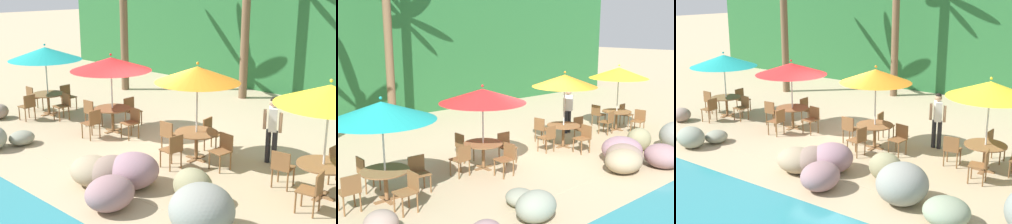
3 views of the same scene
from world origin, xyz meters
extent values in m
plane|color=tan|center=(0.00, 0.00, 0.00)|extent=(120.00, 120.00, 0.00)
cube|color=tan|center=(0.00, 0.00, 0.00)|extent=(18.00, 5.20, 0.01)
cube|color=#286633|center=(0.00, 9.00, 3.00)|extent=(28.00, 2.40, 6.00)
ellipsoid|color=gray|center=(-5.77, -1.68, 0.25)|extent=(0.67, 0.67, 0.50)
ellipsoid|color=#866E60|center=(1.07, -2.57, 0.35)|extent=(0.90, 1.08, 0.70)
ellipsoid|color=gray|center=(1.45, -2.25, 0.39)|extent=(1.14, 1.19, 0.77)
ellipsoid|color=gray|center=(-2.87, -2.48, 0.20)|extent=(0.65, 0.71, 0.39)
ellipsoid|color=gray|center=(1.90, -3.28, 0.34)|extent=(0.91, 1.05, 0.69)
ellipsoid|color=gray|center=(-3.13, -3.21, 0.32)|extent=(0.93, 0.75, 0.65)
ellipsoid|color=gray|center=(2.90, -1.94, 0.37)|extent=(0.89, 0.71, 0.74)
ellipsoid|color=#9D896B|center=(0.72, -2.78, 0.33)|extent=(1.10, 0.95, 0.66)
cylinder|color=silver|center=(-4.97, -0.24, 1.10)|extent=(0.04, 0.04, 2.20)
cone|color=teal|center=(-4.97, -0.24, 2.10)|extent=(2.42, 2.42, 0.42)
sphere|color=teal|center=(-4.97, -0.24, 2.39)|extent=(0.07, 0.07, 0.07)
cube|color=brown|center=(-4.97, -0.24, 0.01)|extent=(0.60, 0.12, 0.03)
cube|color=brown|center=(-4.97, -0.24, 0.01)|extent=(0.12, 0.60, 0.03)
cylinder|color=brown|center=(-4.97, -0.24, 0.37)|extent=(0.09, 0.09, 0.71)
cylinder|color=brown|center=(-4.97, -0.24, 0.72)|extent=(1.10, 1.10, 0.03)
cylinder|color=brown|center=(-3.96, -0.51, 0.23)|extent=(0.04, 0.04, 0.45)
cylinder|color=brown|center=(-4.32, -0.48, 0.23)|extent=(0.04, 0.04, 0.45)
cylinder|color=brown|center=(-3.93, -0.15, 0.23)|extent=(0.04, 0.04, 0.45)
cylinder|color=brown|center=(-4.29, -0.12, 0.23)|extent=(0.04, 0.04, 0.45)
cube|color=brown|center=(-4.12, -0.31, 0.47)|extent=(0.45, 0.45, 0.03)
cube|color=brown|center=(-4.11, -0.11, 0.66)|extent=(0.42, 0.07, 0.42)
cylinder|color=brown|center=(-4.82, 0.79, 0.23)|extent=(0.04, 0.04, 0.45)
cylinder|color=brown|center=(-4.81, 0.43, 0.23)|extent=(0.04, 0.04, 0.45)
cylinder|color=brown|center=(-5.18, 0.78, 0.23)|extent=(0.04, 0.04, 0.45)
cylinder|color=brown|center=(-5.17, 0.42, 0.23)|extent=(0.04, 0.04, 0.45)
cube|color=brown|center=(-4.99, 0.61, 0.47)|extent=(0.43, 0.43, 0.03)
cube|color=brown|center=(-5.19, 0.60, 0.66)|extent=(0.05, 0.42, 0.42)
cylinder|color=brown|center=(-6.00, -0.06, 0.23)|extent=(0.04, 0.04, 0.45)
cylinder|color=brown|center=(-5.64, -0.06, 0.23)|extent=(0.04, 0.04, 0.45)
cylinder|color=brown|center=(-6.00, -0.41, 0.23)|extent=(0.04, 0.04, 0.45)
cylinder|color=brown|center=(-5.64, -0.42, 0.23)|extent=(0.04, 0.04, 0.45)
cube|color=brown|center=(-5.82, -0.24, 0.47)|extent=(0.42, 0.42, 0.03)
cube|color=brown|center=(-5.82, -0.43, 0.66)|extent=(0.42, 0.04, 0.42)
cylinder|color=brown|center=(-5.10, -1.28, 0.23)|extent=(0.04, 0.04, 0.45)
cylinder|color=brown|center=(-5.12, -0.92, 0.23)|extent=(0.04, 0.04, 0.45)
cylinder|color=brown|center=(-4.75, -1.26, 0.23)|extent=(0.04, 0.04, 0.45)
cylinder|color=brown|center=(-4.76, -0.91, 0.23)|extent=(0.04, 0.04, 0.45)
cube|color=brown|center=(-4.93, -1.09, 0.47)|extent=(0.44, 0.44, 0.03)
cube|color=brown|center=(-4.73, -1.08, 0.66)|extent=(0.05, 0.42, 0.42)
cylinder|color=silver|center=(-1.93, 0.03, 1.09)|extent=(0.04, 0.04, 2.18)
cone|color=red|center=(-1.93, 0.03, 2.08)|extent=(2.40, 2.40, 0.38)
sphere|color=red|center=(-1.93, 0.03, 2.35)|extent=(0.07, 0.07, 0.07)
cube|color=brown|center=(-1.93, 0.03, 0.01)|extent=(0.60, 0.12, 0.03)
cube|color=brown|center=(-1.93, 0.03, 0.01)|extent=(0.12, 0.60, 0.03)
cylinder|color=brown|center=(-1.93, 0.03, 0.37)|extent=(0.09, 0.09, 0.71)
cylinder|color=brown|center=(-1.93, 0.03, 0.72)|extent=(1.10, 1.10, 0.03)
cylinder|color=brown|center=(-0.92, -0.24, 0.23)|extent=(0.04, 0.04, 0.45)
cylinder|color=brown|center=(-1.27, -0.21, 0.23)|extent=(0.04, 0.04, 0.45)
cylinder|color=brown|center=(-0.88, 0.12, 0.23)|extent=(0.04, 0.04, 0.45)
cylinder|color=brown|center=(-1.24, 0.15, 0.23)|extent=(0.04, 0.04, 0.45)
cube|color=brown|center=(-1.08, -0.05, 0.47)|extent=(0.46, 0.46, 0.03)
cube|color=brown|center=(-1.06, 0.15, 0.66)|extent=(0.42, 0.07, 0.42)
cylinder|color=brown|center=(-1.75, 1.06, 0.23)|extent=(0.04, 0.04, 0.45)
cylinder|color=brown|center=(-1.75, 0.70, 0.23)|extent=(0.04, 0.04, 0.45)
cylinder|color=brown|center=(-2.11, 1.06, 0.23)|extent=(0.04, 0.04, 0.45)
cylinder|color=brown|center=(-2.11, 0.70, 0.23)|extent=(0.04, 0.04, 0.45)
cube|color=brown|center=(-1.93, 0.88, 0.47)|extent=(0.42, 0.42, 0.03)
cube|color=brown|center=(-2.13, 0.88, 0.66)|extent=(0.04, 0.42, 0.42)
cylinder|color=brown|center=(-2.96, 0.13, 0.23)|extent=(0.04, 0.04, 0.45)
cylinder|color=brown|center=(-2.61, 0.16, 0.23)|extent=(0.04, 0.04, 0.45)
cylinder|color=brown|center=(-2.94, -0.22, 0.23)|extent=(0.04, 0.04, 0.45)
cylinder|color=brown|center=(-2.58, -0.20, 0.23)|extent=(0.04, 0.04, 0.45)
cube|color=brown|center=(-2.77, -0.03, 0.47)|extent=(0.45, 0.45, 0.03)
cube|color=brown|center=(-2.76, -0.23, 0.66)|extent=(0.42, 0.07, 0.42)
cylinder|color=brown|center=(-2.07, -1.00, 0.23)|extent=(0.04, 0.04, 0.45)
cylinder|color=brown|center=(-2.08, -0.65, 0.23)|extent=(0.04, 0.04, 0.45)
cylinder|color=brown|center=(-1.72, -0.99, 0.23)|extent=(0.04, 0.04, 0.45)
cylinder|color=brown|center=(-1.73, -0.64, 0.23)|extent=(0.04, 0.04, 0.45)
cube|color=brown|center=(-1.90, -0.82, 0.47)|extent=(0.43, 0.43, 0.03)
cube|color=brown|center=(-1.70, -0.81, 0.66)|extent=(0.05, 0.42, 0.42)
cylinder|color=silver|center=(1.41, -0.04, 1.15)|extent=(0.04, 0.04, 2.31)
cone|color=orange|center=(1.41, -0.04, 2.21)|extent=(2.12, 2.12, 0.39)
sphere|color=orange|center=(1.41, -0.04, 2.49)|extent=(0.07, 0.07, 0.07)
cube|color=brown|center=(1.41, -0.04, 0.01)|extent=(0.60, 0.12, 0.03)
cube|color=brown|center=(1.41, -0.04, 0.01)|extent=(0.12, 0.60, 0.03)
cylinder|color=brown|center=(1.41, -0.04, 0.37)|extent=(0.09, 0.09, 0.71)
cylinder|color=brown|center=(1.41, -0.04, 0.72)|extent=(1.10, 1.10, 0.03)
cylinder|color=brown|center=(2.40, -0.36, 0.23)|extent=(0.04, 0.04, 0.45)
cylinder|color=brown|center=(2.05, -0.31, 0.23)|extent=(0.04, 0.04, 0.45)
cylinder|color=brown|center=(2.45, 0.00, 0.23)|extent=(0.04, 0.04, 0.45)
cylinder|color=brown|center=(2.10, 0.05, 0.23)|extent=(0.04, 0.04, 0.45)
cube|color=brown|center=(2.25, -0.16, 0.47)|extent=(0.47, 0.47, 0.03)
cube|color=brown|center=(2.28, 0.04, 0.66)|extent=(0.42, 0.09, 0.42)
cylinder|color=brown|center=(1.47, 1.01, 0.23)|extent=(0.04, 0.04, 0.45)
cylinder|color=brown|center=(1.51, 0.65, 0.23)|extent=(0.04, 0.04, 0.45)
cylinder|color=brown|center=(1.11, 0.96, 0.23)|extent=(0.04, 0.04, 0.45)
cylinder|color=brown|center=(1.15, 0.61, 0.23)|extent=(0.04, 0.04, 0.45)
cube|color=brown|center=(1.31, 0.81, 0.47)|extent=(0.47, 0.47, 0.03)
cube|color=brown|center=(1.11, 0.78, 0.66)|extent=(0.08, 0.42, 0.42)
cylinder|color=brown|center=(0.38, 0.12, 0.23)|extent=(0.04, 0.04, 0.45)
cylinder|color=brown|center=(0.73, 0.13, 0.23)|extent=(0.04, 0.04, 0.45)
cylinder|color=brown|center=(0.38, -0.23, 0.23)|extent=(0.04, 0.04, 0.45)
cylinder|color=brown|center=(0.74, -0.23, 0.23)|extent=(0.04, 0.04, 0.45)
cube|color=brown|center=(0.56, -0.05, 0.47)|extent=(0.43, 0.43, 0.03)
cube|color=brown|center=(0.56, -0.25, 0.66)|extent=(0.42, 0.04, 0.42)
cylinder|color=brown|center=(1.11, -1.04, 0.23)|extent=(0.04, 0.04, 0.45)
cylinder|color=brown|center=(1.15, -0.68, 0.23)|extent=(0.04, 0.04, 0.45)
cylinder|color=brown|center=(1.47, -1.08, 0.23)|extent=(0.04, 0.04, 0.45)
cylinder|color=brown|center=(1.51, -0.72, 0.23)|extent=(0.04, 0.04, 0.45)
cube|color=brown|center=(1.31, -0.88, 0.47)|extent=(0.47, 0.47, 0.03)
cube|color=brown|center=(1.51, -0.90, 0.66)|extent=(0.08, 0.42, 0.42)
cylinder|color=silver|center=(4.70, 0.11, 1.16)|extent=(0.04, 0.04, 2.31)
cone|color=yellow|center=(4.70, 0.11, 2.21)|extent=(2.23, 2.23, 0.41)
sphere|color=yellow|center=(4.70, 0.11, 2.50)|extent=(0.07, 0.07, 0.07)
cube|color=brown|center=(4.70, 0.11, 0.01)|extent=(0.60, 0.12, 0.03)
cube|color=brown|center=(4.70, 0.11, 0.01)|extent=(0.12, 0.60, 0.03)
cylinder|color=brown|center=(4.70, 0.11, 0.37)|extent=(0.09, 0.09, 0.71)
cylinder|color=brown|center=(4.70, 0.11, 0.72)|extent=(1.10, 1.10, 0.03)
cylinder|color=brown|center=(5.74, 0.05, 0.23)|extent=(0.04, 0.04, 0.45)
cylinder|color=brown|center=(5.39, 0.01, 0.23)|extent=(0.04, 0.04, 0.45)
cylinder|color=brown|center=(5.70, 0.40, 0.23)|extent=(0.04, 0.04, 0.45)
cylinder|color=brown|center=(5.35, 0.36, 0.23)|extent=(0.04, 0.04, 0.45)
cube|color=brown|center=(5.54, 0.21, 0.47)|extent=(0.46, 0.46, 0.03)
cube|color=brown|center=(5.52, 0.40, 0.66)|extent=(0.42, 0.08, 0.42)
cylinder|color=brown|center=(4.93, 1.13, 0.23)|extent=(0.04, 0.04, 0.45)
cylinder|color=brown|center=(4.91, 0.78, 0.23)|extent=(0.04, 0.04, 0.45)
cylinder|color=brown|center=(4.57, 1.15, 0.23)|extent=(0.04, 0.04, 0.45)
cylinder|color=brown|center=(4.55, 0.79, 0.23)|extent=(0.04, 0.04, 0.45)
cube|color=brown|center=(4.74, 0.96, 0.47)|extent=(0.44, 0.44, 0.03)
cube|color=brown|center=(4.54, 0.97, 0.66)|extent=(0.06, 0.42, 0.42)
cylinder|color=brown|center=(3.66, 0.15, 0.23)|extent=(0.04, 0.04, 0.45)
cylinder|color=brown|center=(4.01, 0.20, 0.23)|extent=(0.04, 0.04, 0.45)
cylinder|color=brown|center=(3.70, -0.20, 0.23)|extent=(0.04, 0.04, 0.45)
cylinder|color=brown|center=(4.06, -0.15, 0.23)|extent=(0.04, 0.04, 0.45)
cube|color=brown|center=(3.86, 0.00, 0.47)|extent=(0.47, 0.47, 0.03)
cube|color=brown|center=(3.88, -0.20, 0.66)|extent=(0.42, 0.09, 0.42)
cylinder|color=brown|center=(4.66, -0.93, 0.23)|extent=(0.04, 0.04, 0.45)
cylinder|color=brown|center=(4.61, -0.58, 0.23)|extent=(0.04, 0.04, 0.45)
cylinder|color=brown|center=(5.02, -0.88, 0.23)|extent=(0.04, 0.04, 0.45)
cylinder|color=brown|center=(4.97, -0.53, 0.23)|extent=(0.04, 0.04, 0.45)
cube|color=brown|center=(4.81, -0.73, 0.47)|extent=(0.47, 0.47, 0.03)
cube|color=brown|center=(5.01, -0.70, 0.66)|extent=(0.09, 0.42, 0.42)
cylinder|color=brown|center=(-1.53, 6.32, 3.44)|extent=(0.32, 0.32, 6.87)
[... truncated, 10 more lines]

